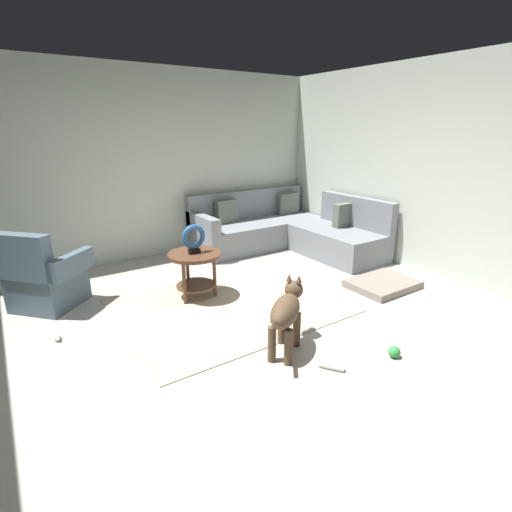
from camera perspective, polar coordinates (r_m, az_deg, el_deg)
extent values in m
cube|color=#B7B2A8|center=(3.76, -0.60, -12.38)|extent=(6.00, 6.00, 0.10)
cube|color=silver|center=(5.93, -16.86, 12.57)|extent=(6.00, 0.12, 2.70)
cube|color=silver|center=(5.46, 26.63, 11.00)|extent=(0.12, 6.00, 2.70)
cube|color=#BCAD93|center=(4.33, -4.07, -7.22)|extent=(2.30, 1.90, 0.01)
cube|color=gray|center=(6.41, 0.48, 3.35)|extent=(2.20, 0.85, 0.42)
cube|color=gray|center=(6.60, -1.27, 7.71)|extent=(2.20, 0.14, 0.46)
cube|color=gray|center=(6.00, 11.95, 1.90)|extent=(0.85, 1.40, 0.42)
cube|color=gray|center=(6.15, 14.55, 6.34)|extent=(0.14, 1.40, 0.46)
cube|color=gray|center=(5.83, -7.84, 4.91)|extent=(0.16, 0.85, 0.22)
cube|color=slate|center=(6.92, 4.69, 7.65)|extent=(0.39, 0.19, 0.39)
cube|color=slate|center=(6.23, -4.40, 6.46)|extent=(0.39, 0.17, 0.38)
cube|color=slate|center=(6.12, 12.87, 5.83)|extent=(0.38, 0.14, 0.38)
cube|color=#4C6070|center=(4.82, -28.20, -4.22)|extent=(0.85, 0.85, 0.40)
cube|color=#4C6070|center=(4.51, -31.08, -0.17)|extent=(0.51, 0.54, 0.48)
cube|color=#4C6070|center=(4.96, -31.77, -0.39)|extent=(0.51, 0.48, 0.22)
cube|color=#4C6070|center=(4.50, -25.45, -1.10)|extent=(0.51, 0.48, 0.22)
cylinder|color=brown|center=(4.39, -9.05, 0.21)|extent=(0.60, 0.60, 0.04)
cylinder|color=brown|center=(4.52, -8.81, -4.25)|extent=(0.45, 0.45, 0.02)
cylinder|color=brown|center=(4.67, -10.02, -2.25)|extent=(0.04, 0.04, 0.50)
cylinder|color=brown|center=(4.32, -10.50, -3.99)|extent=(0.04, 0.04, 0.50)
cylinder|color=brown|center=(4.47, -6.11, -3.02)|extent=(0.04, 0.04, 0.50)
cube|color=black|center=(4.38, -9.08, 0.77)|extent=(0.12, 0.08, 0.05)
torus|color=#265999|center=(4.33, -9.18, 2.83)|extent=(0.28, 0.06, 0.28)
cube|color=gray|center=(5.01, 18.17, -3.96)|extent=(0.80, 0.60, 0.09)
cylinder|color=brown|center=(3.56, 3.78, -10.37)|extent=(0.07, 0.07, 0.32)
cylinder|color=brown|center=(3.54, 6.01, -10.69)|extent=(0.07, 0.07, 0.32)
cylinder|color=brown|center=(3.30, 2.35, -12.86)|extent=(0.07, 0.07, 0.32)
cylinder|color=brown|center=(3.27, 4.77, -13.23)|extent=(0.07, 0.07, 0.32)
ellipsoid|color=brown|center=(3.30, 4.35, -8.07)|extent=(0.55, 0.49, 0.24)
sphere|color=brown|center=(3.54, 5.59, -4.96)|extent=(0.17, 0.17, 0.17)
ellipsoid|color=brown|center=(3.61, 5.86, -4.79)|extent=(0.14, 0.13, 0.07)
cone|color=brown|center=(3.49, 4.89, -3.20)|extent=(0.06, 0.06, 0.07)
cone|color=brown|center=(3.48, 6.33, -3.37)|extent=(0.06, 0.06, 0.07)
cylinder|color=brown|center=(3.02, 2.88, -9.90)|extent=(0.18, 0.15, 0.16)
sphere|color=green|center=(3.61, 19.70, -13.15)|extent=(0.10, 0.10, 0.10)
cylinder|color=silver|center=(3.33, 11.09, -15.68)|extent=(0.15, 0.19, 0.05)
ellipsoid|color=silver|center=(4.12, -27.34, -10.44)|extent=(0.07, 0.18, 0.06)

